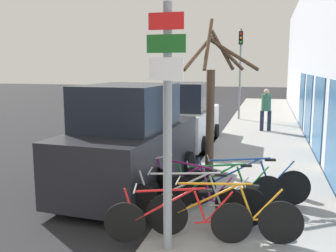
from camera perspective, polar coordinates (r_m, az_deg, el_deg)
The scene contains 15 objects.
ground_plane at distance 13.90m, azimuth 3.19°, elevation -2.61°, with size 80.00×80.00×0.00m, color black.
sidewalk_curb at distance 16.36m, azimuth 14.18°, elevation -0.84°, with size 3.20×32.00×0.15m.
building_facade at distance 16.14m, azimuth 20.92°, elevation 9.92°, with size 0.23×32.00×6.50m.
signpost at distance 5.23m, azimuth -0.09°, elevation 0.70°, with size 0.54×0.15×3.52m.
bicycle_0 at distance 5.82m, azimuth 1.58°, elevation -14.01°, with size 2.19×0.68×0.88m.
bicycle_1 at distance 5.98m, azimuth 8.30°, elevation -13.26°, with size 2.41×0.44×0.93m.
bicycle_2 at distance 6.46m, azimuth 3.81°, elevation -11.45°, with size 2.48×0.53×0.93m.
bicycle_3 at distance 6.95m, azimuth 3.55°, elevation -9.90°, with size 2.16×1.36×0.94m.
bicycle_4 at distance 7.19m, azimuth 8.39°, elevation -9.52°, with size 2.24×0.70×0.89m.
bicycle_5 at distance 7.45m, azimuth 11.71°, elevation -8.74°, with size 2.45×0.71×0.95m.
parked_car_0 at distance 8.49m, azimuth -5.70°, elevation -2.65°, with size 2.31×4.50×2.42m.
parked_car_1 at distance 13.39m, azimuth 2.67°, elevation 1.31°, with size 2.03×4.32×2.25m.
pedestrian_near at distance 16.02m, azimuth 14.72°, elevation 2.85°, with size 0.45×0.39×1.75m.
street_tree at distance 9.30m, azimuth 6.72°, elevation 3.65°, with size 1.61×1.70×3.80m.
traffic_light at distance 19.24m, azimuth 10.96°, elevation 9.57°, with size 0.20×0.30×4.50m.
Camera 1 is at (2.77, -2.13, 2.81)m, focal length 40.00 mm.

